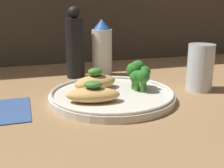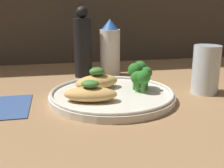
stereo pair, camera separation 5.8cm
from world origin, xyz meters
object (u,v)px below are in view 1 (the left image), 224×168
Objects in this scene: plate at (112,95)px; broccoli_bunch at (138,73)px; sauce_bottle at (102,49)px; pepper_grinder at (75,46)px; drinking_glass at (200,67)px.

broccoli_bunch is (6.28, 0.97, 4.11)cm from plate.
pepper_grinder is at bearing -180.00° from sauce_bottle.
drinking_glass is (21.56, 0.55, 4.41)cm from plate.
broccoli_bunch is at bearing -63.74° from pepper_grinder.
broccoli_bunch is 15.29cm from drinking_glass.
drinking_glass is at bearing 1.47° from plate.
broccoli_bunch is 0.65× the size of drinking_glass.
sauce_bottle is at bearing 130.53° from drinking_glass.
pepper_grinder reaches higher than plate.
plate is at bearing -100.12° from sauce_bottle.
pepper_grinder is at bearing 140.65° from drinking_glass.
pepper_grinder is (-7.57, -0.00, 1.18)cm from sauce_bottle.
sauce_bottle reaches higher than drinking_glass.
broccoli_bunch is 0.45× the size of sauce_bottle.
sauce_bottle is at bearing 0.00° from pepper_grinder.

